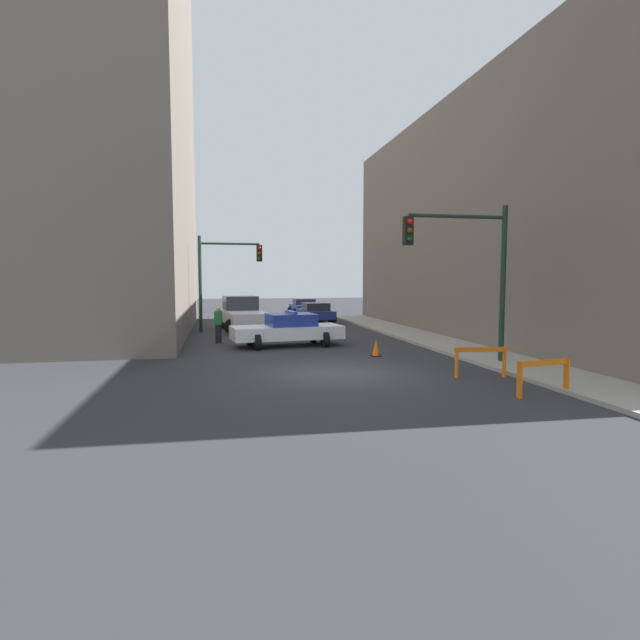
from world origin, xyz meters
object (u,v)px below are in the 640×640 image
object	(u,v)px
traffic_light_far	(221,270)
parked_car_mid	(304,306)
traffic_light_near	(472,259)
traffic_cone	(376,348)
pedestrian_crossing	(218,324)
parked_car_near	(315,312)
barrier_mid	(481,357)
barrier_front	(544,371)
police_car	(288,329)
white_truck	(243,314)

from	to	relation	value
traffic_light_far	parked_car_mid	bearing A→B (deg)	60.87
traffic_light_near	traffic_cone	xyz separation A→B (m)	(-2.44, 2.53, -3.21)
traffic_light_near	traffic_light_far	xyz separation A→B (m)	(-8.03, 12.55, -0.13)
parked_car_mid	pedestrian_crossing	world-z (taller)	pedestrian_crossing
parked_car_near	barrier_mid	xyz separation A→B (m)	(1.13, -19.45, -0.06)
barrier_front	traffic_cone	distance (m)	7.23
parked_car_near	pedestrian_crossing	bearing A→B (deg)	-125.11
police_car	pedestrian_crossing	bearing A→B (deg)	52.95
pedestrian_crossing	barrier_mid	world-z (taller)	pedestrian_crossing
parked_car_near	barrier_front	world-z (taller)	parked_car_near
parked_car_near	parked_car_mid	size ratio (longest dim) A/B	1.01
white_truck	barrier_front	size ratio (longest dim) A/B	3.51
police_car	white_truck	world-z (taller)	white_truck
white_truck	traffic_cone	size ratio (longest dim) A/B	8.54
traffic_light_near	parked_car_near	bearing A→B (deg)	95.95
parked_car_near	barrier_front	bearing A→B (deg)	-88.03
barrier_front	parked_car_near	bearing A→B (deg)	93.82
parked_car_mid	barrier_mid	world-z (taller)	parked_car_mid
barrier_front	barrier_mid	distance (m)	2.45
parked_car_mid	traffic_light_far	bearing A→B (deg)	-119.38
traffic_cone	pedestrian_crossing	bearing A→B (deg)	137.88
police_car	white_truck	size ratio (longest dim) A/B	0.87
pedestrian_crossing	barrier_front	size ratio (longest dim) A/B	1.04
traffic_light_near	pedestrian_crossing	xyz separation A→B (m)	(-8.21, 7.74, -2.67)
traffic_light_far	white_truck	size ratio (longest dim) A/B	0.93
parked_car_mid	barrier_front	size ratio (longest dim) A/B	2.70
barrier_mid	traffic_cone	distance (m)	4.83
parked_car_mid	barrier_front	world-z (taller)	parked_car_mid
traffic_light_near	traffic_cone	world-z (taller)	traffic_light_near
parked_car_near	traffic_cone	distance (m)	14.97
police_car	barrier_front	size ratio (longest dim) A/B	3.06
police_car	parked_car_mid	xyz separation A→B (m)	(3.87, 18.41, -0.05)
police_car	traffic_light_far	bearing A→B (deg)	16.15
traffic_light_near	pedestrian_crossing	distance (m)	11.60
white_truck	parked_car_near	xyz separation A→B (m)	(5.01, 4.26, -0.23)
white_truck	parked_car_mid	world-z (taller)	white_truck
traffic_light_near	barrier_mid	distance (m)	3.58
parked_car_mid	barrier_mid	size ratio (longest dim) A/B	2.70
traffic_light_near	parked_car_mid	size ratio (longest dim) A/B	1.21
barrier_mid	traffic_cone	bearing A→B (deg)	111.24
traffic_light_near	barrier_front	size ratio (longest dim) A/B	3.26
police_car	parked_car_near	distance (m)	11.96
barrier_front	barrier_mid	xyz separation A→B (m)	(-0.33, 2.43, 0.00)
traffic_light_near	barrier_front	world-z (taller)	traffic_light_near
traffic_light_far	pedestrian_crossing	size ratio (longest dim) A/B	3.13
traffic_light_near	parked_car_mid	xyz separation A→B (m)	(-1.41, 24.43, -2.86)
white_truck	barrier_mid	distance (m)	16.38
traffic_cone	parked_car_near	bearing A→B (deg)	87.63
parked_car_near	barrier_mid	size ratio (longest dim) A/B	2.73
white_truck	parked_car_mid	distance (m)	12.46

